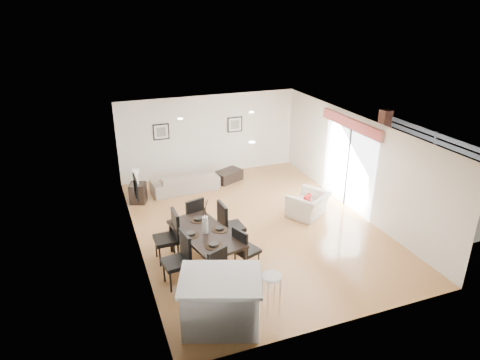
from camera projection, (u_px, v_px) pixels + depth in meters
name	position (u px, v px, depth m)	size (l,w,h in m)	color
ground	(254.00, 226.00, 11.32)	(8.00, 8.00, 0.00)	#B8874B
wall_back	(209.00, 135.00, 14.25)	(6.00, 0.04, 2.70)	white
wall_front	(343.00, 262.00, 7.34)	(6.00, 0.04, 2.70)	white
wall_left	(134.00, 196.00, 9.83)	(0.04, 8.00, 2.70)	white
wall_right	(356.00, 164.00, 11.77)	(0.04, 8.00, 2.70)	white
ceiling	(256.00, 127.00, 10.27)	(6.00, 8.00, 0.02)	white
sofa	(185.00, 182.00, 13.30)	(2.07, 0.81, 0.60)	gray
armchair	(308.00, 205.00, 11.72)	(1.03, 0.90, 0.67)	beige
courtyard_plant_a	(440.00, 189.00, 12.64)	(0.64, 0.56, 0.71)	#436129
courtyard_plant_b	(399.00, 168.00, 14.39)	(0.34, 0.34, 0.60)	#436129
dining_table	(206.00, 236.00, 9.39)	(1.39, 2.13, 0.82)	black
dining_chair_wnear	(180.00, 256.00, 8.79)	(0.58, 0.58, 1.16)	black
dining_chair_wfar	(170.00, 233.00, 9.62)	(0.55, 0.55, 1.19)	black
dining_chair_enear	(244.00, 247.00, 9.22)	(0.60, 0.60, 1.05)	black
dining_chair_efar	(228.00, 223.00, 10.05)	(0.57, 0.57, 1.20)	black
dining_chair_head	(222.00, 272.00, 8.38)	(0.62, 0.62, 1.05)	black
dining_chair_foot	(193.00, 216.00, 10.49)	(0.62, 0.62, 1.10)	black
vase	(205.00, 219.00, 9.23)	(1.03, 1.58, 0.80)	white
coffee_table	(228.00, 176.00, 14.06)	(0.90, 0.54, 0.36)	black
side_table	(138.00, 193.00, 12.52)	(0.44, 0.44, 0.59)	black
table_lamp	(136.00, 175.00, 12.30)	(0.23, 0.23, 0.43)	white
cushion	(307.00, 200.00, 11.53)	(0.30, 0.09, 0.30)	#A31516
kitchen_island	(221.00, 301.00, 7.69)	(1.74, 1.55, 1.01)	white
bar_stool	(272.00, 280.00, 7.94)	(0.37, 0.37, 0.82)	white
framed_print_back_left	(161.00, 132.00, 13.59)	(0.52, 0.04, 0.52)	black
framed_print_back_right	(235.00, 124.00, 14.40)	(0.52, 0.04, 0.52)	black
framed_print_left_wall	(136.00, 187.00, 9.55)	(0.04, 0.52, 0.52)	black
sliding_door	(349.00, 150.00, 11.89)	(0.12, 2.70, 2.57)	white
courtyard	(422.00, 155.00, 13.70)	(6.00, 6.00, 2.00)	gray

